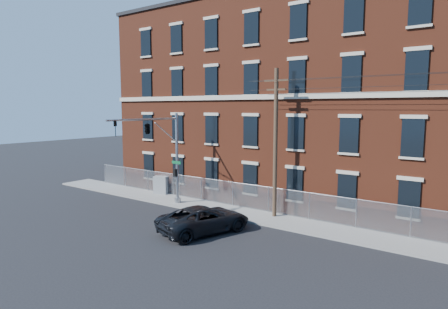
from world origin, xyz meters
TOP-DOWN VIEW (x-y plane):
  - ground at (0.00, 0.00)m, footprint 140.00×140.00m
  - sidewalk at (12.00, 5.00)m, footprint 65.00×3.00m
  - chain_link_fence at (12.00, 6.30)m, footprint 59.06×0.06m
  - traffic_signal_mast at (-6.00, 2.18)m, footprint 0.90×6.75m
  - utility_pole_near at (2.00, 5.60)m, footprint 1.80×0.28m
  - pickup_truck at (0.05, 0.35)m, footprint 4.32×6.33m
  - utility_cabinet at (-9.34, 6.00)m, footprint 1.34×0.93m

SIDE VIEW (x-z plane):
  - ground at x=0.00m, z-range 0.00..0.00m
  - sidewalk at x=12.00m, z-range 0.00..0.12m
  - pickup_truck at x=0.05m, z-range 0.00..1.61m
  - utility_cabinet at x=-9.34m, z-range 0.12..1.64m
  - chain_link_fence at x=12.00m, z-range 0.13..1.98m
  - utility_pole_near at x=2.00m, z-range 0.34..10.34m
  - traffic_signal_mast at x=-6.00m, z-range 1.89..8.89m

